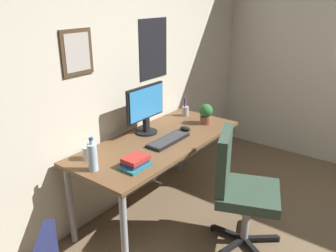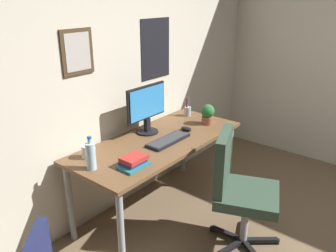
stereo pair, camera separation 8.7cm
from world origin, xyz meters
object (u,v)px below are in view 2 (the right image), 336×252
keyboard (168,140)px  book_stack_left (134,162)px  computer_mouse (186,129)px  potted_plant (208,114)px  office_chair (238,186)px  monitor (147,107)px  water_bottle (91,156)px  coffee_mug_near (87,152)px  pen_cup (188,111)px

keyboard → book_stack_left: size_ratio=1.97×
computer_mouse → potted_plant: (0.27, -0.05, 0.09)m
office_chair → computer_mouse: office_chair is taller
book_stack_left → monitor: bearing=33.8°
monitor → keyboard: 0.36m
keyboard → monitor: bearing=81.4°
keyboard → water_bottle: bearing=170.5°
book_stack_left → coffee_mug_near: bearing=108.3°
coffee_mug_near → potted_plant: (1.20, -0.31, 0.05)m
office_chair → book_stack_left: office_chair is taller
keyboard → potted_plant: potted_plant is taller
monitor → potted_plant: size_ratio=2.36×
computer_mouse → water_bottle: water_bottle is taller
water_bottle → potted_plant: size_ratio=1.29×
computer_mouse → coffee_mug_near: bearing=164.5°
pen_cup → book_stack_left: (-1.14, -0.35, -0.02)m
office_chair → potted_plant: (0.55, 0.64, 0.30)m
monitor → coffee_mug_near: bearing=179.6°
coffee_mug_near → pen_cup: bearing=-1.0°
monitor → pen_cup: size_ratio=2.30×
water_bottle → book_stack_left: (0.22, -0.20, -0.07)m
water_bottle → office_chair: bearing=-46.4°
monitor → office_chair: bearing=-91.2°
potted_plant → book_stack_left: potted_plant is taller
monitor → book_stack_left: (-0.55, -0.37, -0.20)m
office_chair → monitor: monitor is taller
water_bottle → book_stack_left: size_ratio=1.16×
book_stack_left → water_bottle: bearing=136.9°
keyboard → potted_plant: size_ratio=2.21×
potted_plant → computer_mouse: bearing=168.9°
potted_plant → book_stack_left: 1.08m
office_chair → potted_plant: office_chair is taller
computer_mouse → office_chair: bearing=-111.8°
office_chair → keyboard: (-0.02, 0.66, 0.21)m
office_chair → book_stack_left: (-0.53, 0.58, 0.23)m
monitor → water_bottle: size_ratio=1.82×
monitor → potted_plant: (0.53, -0.31, -0.13)m
keyboard → coffee_mug_near: size_ratio=3.53×
pen_cup → office_chair: bearing=-123.7°
keyboard → computer_mouse: (0.30, 0.03, 0.01)m
water_bottle → book_stack_left: 0.31m
office_chair → pen_cup: bearing=56.3°
computer_mouse → water_bottle: size_ratio=0.44×
keyboard → office_chair: bearing=-88.0°
office_chair → computer_mouse: (0.28, 0.69, 0.21)m
office_chair → keyboard: 0.69m
coffee_mug_near → potted_plant: bearing=-14.5°
computer_mouse → water_bottle: 1.03m
keyboard → pen_cup: size_ratio=2.15×
potted_plant → pen_cup: (0.07, 0.29, -0.05)m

